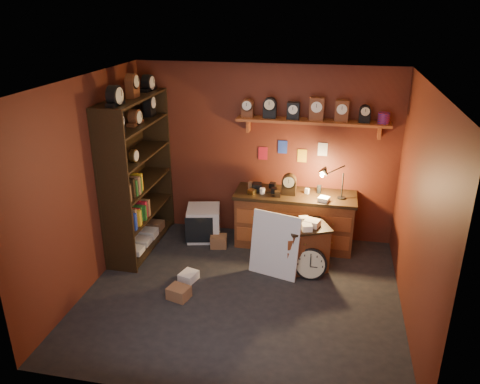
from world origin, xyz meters
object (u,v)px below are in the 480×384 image
Objects in this scene: big_round_clock at (310,264)px; shelving_unit at (135,169)px; low_cabinet at (306,245)px; workbench at (294,217)px.

shelving_unit is at bearing 170.77° from big_round_clock.
big_round_clock is (2.63, -0.43, -1.04)m from shelving_unit.
shelving_unit reaches higher than low_cabinet.
big_round_clock is at bearing -95.34° from low_cabinet.
shelving_unit is at bearing 151.17° from low_cabinet.
low_cabinet is 1.69× the size of big_round_clock.
shelving_unit is 3.42× the size of low_cabinet.
workbench is at bearing 83.72° from low_cabinet.
workbench is 0.71m from low_cabinet.
shelving_unit is 2.49m from workbench.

